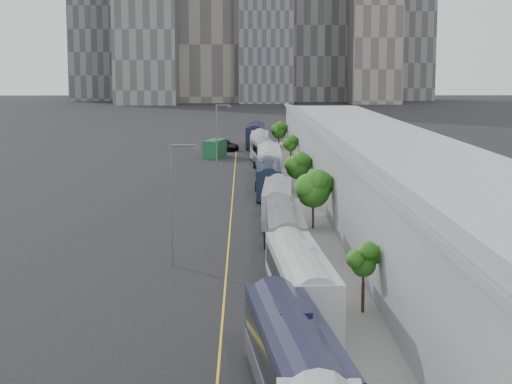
{
  "coord_description": "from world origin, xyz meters",
  "views": [
    {
      "loc": [
        -0.37,
        -11.61,
        13.34
      ],
      "look_at": [
        0.69,
        59.04,
        3.0
      ],
      "focal_mm": 60.0,
      "sensor_mm": 36.0,
      "label": 1
    }
  ],
  "objects_px": {
    "bus_9": "(255,137)",
    "bus_4": "(277,206)",
    "bus_5": "(269,182)",
    "bus_7": "(263,153)",
    "bus_1": "(294,371)",
    "bus_8": "(259,146)",
    "bus_3": "(285,237)",
    "bus_6": "(269,166)",
    "street_lamp_near": "(174,195)",
    "bus_2": "(300,290)",
    "suv": "(226,145)",
    "shipping_container": "(215,149)",
    "street_lamp_far": "(218,132)"
  },
  "relations": [
    {
      "from": "bus_1",
      "to": "street_lamp_near",
      "type": "bearing_deg",
      "value": 99.43
    },
    {
      "from": "bus_7",
      "to": "bus_8",
      "type": "height_order",
      "value": "bus_8"
    },
    {
      "from": "bus_4",
      "to": "bus_9",
      "type": "height_order",
      "value": "bus_9"
    },
    {
      "from": "bus_2",
      "to": "bus_7",
      "type": "distance_m",
      "value": 73.22
    },
    {
      "from": "shipping_container",
      "to": "suv",
      "type": "height_order",
      "value": "shipping_container"
    },
    {
      "from": "bus_2",
      "to": "bus_5",
      "type": "height_order",
      "value": "bus_2"
    },
    {
      "from": "bus_3",
      "to": "street_lamp_near",
      "type": "height_order",
      "value": "street_lamp_near"
    },
    {
      "from": "bus_1",
      "to": "shipping_container",
      "type": "height_order",
      "value": "bus_1"
    },
    {
      "from": "street_lamp_near",
      "to": "suv",
      "type": "height_order",
      "value": "street_lamp_near"
    },
    {
      "from": "bus_7",
      "to": "street_lamp_near",
      "type": "distance_m",
      "value": 61.15
    },
    {
      "from": "shipping_container",
      "to": "bus_4",
      "type": "bearing_deg",
      "value": -69.0
    },
    {
      "from": "bus_7",
      "to": "bus_6",
      "type": "bearing_deg",
      "value": -92.73
    },
    {
      "from": "shipping_container",
      "to": "bus_5",
      "type": "bearing_deg",
      "value": -66.48
    },
    {
      "from": "bus_7",
      "to": "bus_8",
      "type": "bearing_deg",
      "value": 87.64
    },
    {
      "from": "bus_9",
      "to": "bus_4",
      "type": "bearing_deg",
      "value": -86.9
    },
    {
      "from": "bus_8",
      "to": "street_lamp_far",
      "type": "relative_size",
      "value": 1.53
    },
    {
      "from": "bus_5",
      "to": "suv",
      "type": "bearing_deg",
      "value": 97.73
    },
    {
      "from": "bus_2",
      "to": "bus_4",
      "type": "xyz_separation_m",
      "value": [
        -0.06,
        28.75,
        -0.13
      ]
    },
    {
      "from": "bus_7",
      "to": "bus_9",
      "type": "relative_size",
      "value": 0.91
    },
    {
      "from": "bus_9",
      "to": "street_lamp_far",
      "type": "bearing_deg",
      "value": -97.38
    },
    {
      "from": "bus_2",
      "to": "bus_3",
      "type": "bearing_deg",
      "value": 87.1
    },
    {
      "from": "bus_5",
      "to": "bus_7",
      "type": "xyz_separation_m",
      "value": [
        0.09,
        29.13,
        0.03
      ]
    },
    {
      "from": "bus_6",
      "to": "bus_7",
      "type": "bearing_deg",
      "value": 92.37
    },
    {
      "from": "bus_1",
      "to": "street_lamp_near",
      "type": "xyz_separation_m",
      "value": [
        -6.64,
        24.78,
        3.22
      ]
    },
    {
      "from": "bus_7",
      "to": "bus_5",
      "type": "bearing_deg",
      "value": -94.18
    },
    {
      "from": "bus_5",
      "to": "bus_7",
      "type": "distance_m",
      "value": 29.13
    },
    {
      "from": "bus_2",
      "to": "bus_8",
      "type": "xyz_separation_m",
      "value": [
        -0.58,
        83.64,
        -0.01
      ]
    },
    {
      "from": "bus_6",
      "to": "bus_7",
      "type": "relative_size",
      "value": 1.08
    },
    {
      "from": "bus_2",
      "to": "bus_3",
      "type": "height_order",
      "value": "bus_2"
    },
    {
      "from": "bus_2",
      "to": "shipping_container",
      "type": "height_order",
      "value": "bus_2"
    },
    {
      "from": "bus_1",
      "to": "bus_5",
      "type": "height_order",
      "value": "bus_1"
    },
    {
      "from": "bus_7",
      "to": "suv",
      "type": "distance_m",
      "value": 21.07
    },
    {
      "from": "bus_5",
      "to": "bus_7",
      "type": "bearing_deg",
      "value": 91.37
    },
    {
      "from": "bus_3",
      "to": "bus_4",
      "type": "bearing_deg",
      "value": 90.97
    },
    {
      "from": "street_lamp_near",
      "to": "street_lamp_far",
      "type": "distance_m",
      "value": 55.28
    },
    {
      "from": "suv",
      "to": "bus_1",
      "type": "bearing_deg",
      "value": -108.0
    },
    {
      "from": "bus_8",
      "to": "street_lamp_far",
      "type": "distance_m",
      "value": 17.1
    },
    {
      "from": "bus_3",
      "to": "suv",
      "type": "bearing_deg",
      "value": 95.16
    },
    {
      "from": "bus_1",
      "to": "bus_8",
      "type": "xyz_separation_m",
      "value": [
        0.45,
        95.8,
        0.0
      ]
    },
    {
      "from": "bus_2",
      "to": "bus_4",
      "type": "bearing_deg",
      "value": 86.87
    },
    {
      "from": "bus_3",
      "to": "bus_5",
      "type": "bearing_deg",
      "value": 91.61
    },
    {
      "from": "bus_2",
      "to": "bus_4",
      "type": "relative_size",
      "value": 1.09
    },
    {
      "from": "bus_4",
      "to": "bus_5",
      "type": "xyz_separation_m",
      "value": [
        -0.3,
        15.33,
        0.04
      ]
    },
    {
      "from": "bus_5",
      "to": "bus_8",
      "type": "bearing_deg",
      "value": 91.85
    },
    {
      "from": "bus_2",
      "to": "bus_7",
      "type": "xyz_separation_m",
      "value": [
        -0.28,
        73.22,
        -0.06
      ]
    },
    {
      "from": "bus_4",
      "to": "bus_6",
      "type": "bearing_deg",
      "value": 92.81
    },
    {
      "from": "bus_6",
      "to": "bus_4",
      "type": "bearing_deg",
      "value": -89.2
    },
    {
      "from": "bus_2",
      "to": "shipping_container",
      "type": "distance_m",
      "value": 83.0
    },
    {
      "from": "suv",
      "to": "street_lamp_near",
      "type": "bearing_deg",
      "value": -111.92
    },
    {
      "from": "bus_4",
      "to": "street_lamp_near",
      "type": "xyz_separation_m",
      "value": [
        -7.61,
        -16.14,
        3.34
      ]
    }
  ]
}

